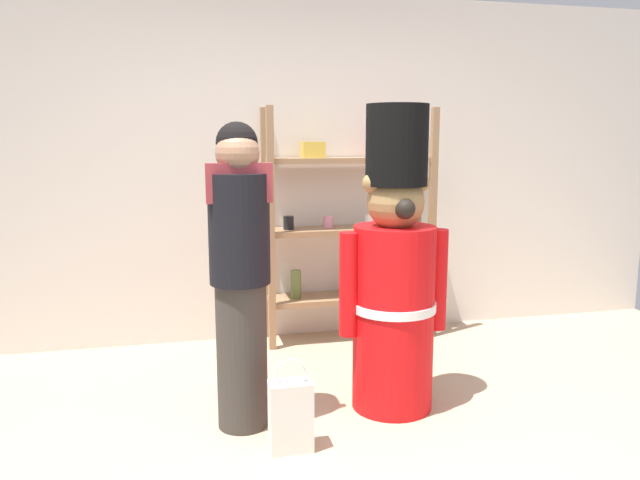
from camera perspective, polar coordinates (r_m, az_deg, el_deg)
name	(u,v)px	position (r m, az deg, el deg)	size (l,w,h in m)	color
ground_plane	(374,478)	(3.01, 5.03, -21.30)	(6.40, 6.40, 0.00)	tan
back_wall	(287,170)	(4.73, -3.08, 6.58)	(6.40, 0.12, 2.60)	silver
merchandise_shelf	(349,226)	(4.65, 2.69, 1.36)	(1.29, 0.35, 1.77)	#93704C
teddy_bear_guard	(394,278)	(3.46, 6.94, -3.58)	(0.64, 0.48, 1.72)	red
person_shopper	(240,270)	(3.21, -7.48, -2.75)	(0.33, 0.32, 1.62)	#38332D
shopping_bag	(291,415)	(3.14, -2.75, -16.02)	(0.21, 0.12, 0.48)	silver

